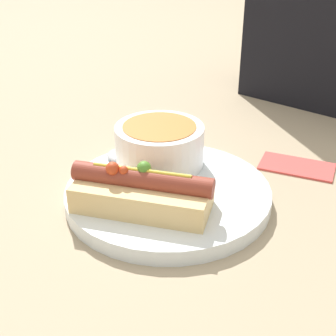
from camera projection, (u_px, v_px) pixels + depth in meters
name	position (u px, v px, depth m)	size (l,w,h in m)	color
ground_plane	(168.00, 200.00, 0.58)	(4.00, 4.00, 0.00)	tan
dinner_plate	(168.00, 194.00, 0.58)	(0.25, 0.25, 0.02)	white
hot_dog	(142.00, 192.00, 0.52)	(0.17, 0.12, 0.06)	#E5C17F
soup_bowl	(160.00, 144.00, 0.61)	(0.12, 0.12, 0.06)	white
spoon	(120.00, 163.00, 0.62)	(0.14, 0.12, 0.01)	#B7B7BC
napkin	(297.00, 166.00, 0.65)	(0.11, 0.08, 0.01)	#E04C47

